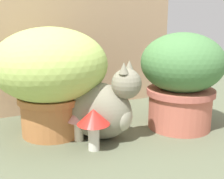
{
  "coord_description": "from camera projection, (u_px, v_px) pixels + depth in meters",
  "views": [
    {
      "loc": [
        -0.46,
        -0.91,
        0.45
      ],
      "look_at": [
        0.03,
        0.07,
        0.18
      ],
      "focal_mm": 45.53,
      "sensor_mm": 36.0,
      "label": 1
    }
  ],
  "objects": [
    {
      "name": "ground_plane",
      "position": [
        112.0,
        139.0,
        1.09
      ],
      "size": [
        6.0,
        6.0,
        0.0
      ],
      "primitive_type": "plane",
      "color": "#596047"
    },
    {
      "name": "cardboard_backdrop",
      "position": [
        75.0,
        19.0,
        1.4
      ],
      "size": [
        1.12,
        0.03,
        0.91
      ],
      "primitive_type": "cube",
      "color": "tan",
      "rests_on": "ground"
    },
    {
      "name": "grass_planter",
      "position": [
        51.0,
        73.0,
        1.1
      ],
      "size": [
        0.44,
        0.44,
        0.42
      ],
      "color": "#B06E3C",
      "rests_on": "ground"
    },
    {
      "name": "leafy_planter",
      "position": [
        182.0,
        77.0,
        1.17
      ],
      "size": [
        0.34,
        0.34,
        0.4
      ],
      "color": "#C16350",
      "rests_on": "ground"
    },
    {
      "name": "cat",
      "position": [
        103.0,
        108.0,
        1.08
      ],
      "size": [
        0.3,
        0.36,
        0.32
      ],
      "color": "gray",
      "rests_on": "ground"
    },
    {
      "name": "mushroom_ornament_pink",
      "position": [
        78.0,
        118.0,
        1.07
      ],
      "size": [
        0.09,
        0.09,
        0.13
      ],
      "color": "#EDE3C9",
      "rests_on": "ground"
    },
    {
      "name": "mushroom_ornament_red",
      "position": [
        93.0,
        120.0,
        0.98
      ],
      "size": [
        0.12,
        0.12,
        0.15
      ],
      "color": "silver",
      "rests_on": "ground"
    }
  ]
}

